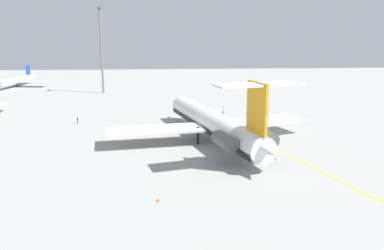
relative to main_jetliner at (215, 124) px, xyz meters
The scene contains 8 objects.
ground 8.97m from the main_jetliner, 50.89° to the right, with size 308.49×308.49×0.00m, color #9E9E99.
main_jetliner is the anchor object (origin of this frame).
airliner_far_right 108.65m from the main_jetliner, 38.32° to the left, with size 25.41×25.24×7.60m.
ground_crew_near_nose 34.68m from the main_jetliner, 58.96° to the left, with size 0.42×0.26×1.65m.
ground_crew_near_tail 28.10m from the main_jetliner, 12.04° to the right, with size 0.41×0.29×1.81m.
safety_cone_nose 28.95m from the main_jetliner, 158.21° to the left, with size 0.40×0.40×0.55m, color #EA590F.
taxiway_centreline 9.57m from the main_jetliner, 81.79° to the right, with size 76.09×0.36×0.01m, color gold.
light_mast 74.17m from the main_jetliner, 24.77° to the left, with size 4.00×0.70×29.03m.
Camera 1 is at (-77.33, 16.18, 20.43)m, focal length 36.64 mm.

